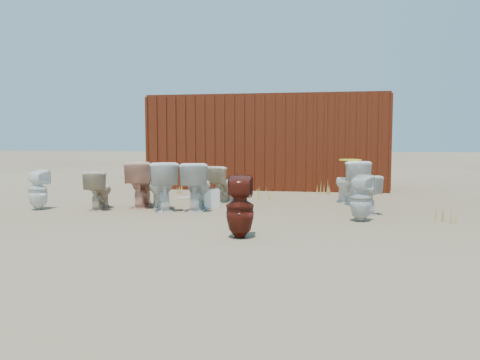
% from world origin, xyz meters
% --- Properties ---
extents(ground, '(100.00, 100.00, 0.00)m').
position_xyz_m(ground, '(0.00, 0.00, 0.00)').
color(ground, brown).
rests_on(ground, ground).
extents(shipping_container, '(6.00, 2.40, 2.40)m').
position_xyz_m(shipping_container, '(0.00, 5.20, 1.20)').
color(shipping_container, '#49140C').
rests_on(shipping_container, ground).
extents(toilet_front_a, '(0.83, 0.97, 0.86)m').
position_xyz_m(toilet_front_a, '(-1.42, 0.54, 0.43)').
color(toilet_front_a, white).
rests_on(toilet_front_a, ground).
extents(toilet_front_pink, '(0.63, 0.91, 0.86)m').
position_xyz_m(toilet_front_pink, '(-1.92, 0.85, 0.43)').
color(toilet_front_pink, '#E59E84').
rests_on(toilet_front_pink, ground).
extents(toilet_front_c, '(0.54, 0.87, 0.85)m').
position_xyz_m(toilet_front_c, '(-0.79, 0.67, 0.42)').
color(toilet_front_c, silver).
rests_on(toilet_front_c, ground).
extents(toilet_front_maroon, '(0.40, 0.41, 0.79)m').
position_xyz_m(toilet_front_maroon, '(0.38, -1.65, 0.39)').
color(toilet_front_maroon, '#52170E').
rests_on(toilet_front_maroon, ground).
extents(toilet_front_e, '(0.53, 0.72, 0.66)m').
position_xyz_m(toilet_front_e, '(2.14, 0.74, 0.33)').
color(toilet_front_e, silver).
rests_on(toilet_front_e, ground).
extents(toilet_back_a, '(0.37, 0.37, 0.72)m').
position_xyz_m(toilet_back_a, '(-3.60, 0.17, 0.36)').
color(toilet_back_a, white).
rests_on(toilet_back_a, ground).
extents(toilet_back_beige_left, '(0.50, 0.74, 0.69)m').
position_xyz_m(toilet_back_beige_left, '(-2.55, 0.43, 0.35)').
color(toilet_back_beige_left, '#C0AA8C').
rests_on(toilet_back_beige_left, ground).
extents(toilet_back_beige_right, '(0.65, 0.82, 0.73)m').
position_xyz_m(toilet_back_beige_right, '(-0.54, 1.85, 0.37)').
color(toilet_back_beige_right, beige).
rests_on(toilet_back_beige_right, ground).
extents(toilet_back_yellowlid, '(0.78, 0.95, 0.85)m').
position_xyz_m(toilet_back_yellowlid, '(1.96, 1.94, 0.43)').
color(toilet_back_yellowlid, white).
rests_on(toilet_back_yellowlid, ground).
extents(toilet_back_e, '(0.44, 0.45, 0.71)m').
position_xyz_m(toilet_back_e, '(2.00, -0.12, 0.36)').
color(toilet_back_e, silver).
rests_on(toilet_back_e, ground).
extents(yellow_lid, '(0.43, 0.54, 0.02)m').
position_xyz_m(yellow_lid, '(1.96, 1.94, 0.86)').
color(yellow_lid, yellow).
rests_on(yellow_lid, toilet_back_yellowlid).
extents(loose_tank, '(0.52, 0.46, 0.35)m').
position_xyz_m(loose_tank, '(-0.70, 0.87, 0.17)').
color(loose_tank, white).
rests_on(loose_tank, ground).
extents(loose_lid_near, '(0.53, 0.60, 0.02)m').
position_xyz_m(loose_lid_near, '(-1.47, 2.24, 0.01)').
color(loose_lid_near, tan).
rests_on(loose_lid_near, ground).
extents(loose_lid_far, '(0.56, 0.59, 0.02)m').
position_xyz_m(loose_lid_far, '(-1.36, 3.36, 0.01)').
color(loose_lid_far, '#BBAF87').
rests_on(loose_lid_far, ground).
extents(weed_clump_a, '(0.36, 0.36, 0.27)m').
position_xyz_m(weed_clump_a, '(-1.94, 2.97, 0.14)').
color(weed_clump_a, '#AC9544').
rests_on(weed_clump_a, ground).
extents(weed_clump_b, '(0.32, 0.32, 0.24)m').
position_xyz_m(weed_clump_b, '(0.22, 2.35, 0.12)').
color(weed_clump_b, '#AC9544').
rests_on(weed_clump_b, ground).
extents(weed_clump_c, '(0.36, 0.36, 0.32)m').
position_xyz_m(weed_clump_c, '(2.10, 2.43, 0.16)').
color(weed_clump_c, '#AC9544').
rests_on(weed_clump_c, ground).
extents(weed_clump_d, '(0.30, 0.30, 0.28)m').
position_xyz_m(weed_clump_d, '(-0.53, 3.20, 0.14)').
color(weed_clump_d, '#AC9544').
rests_on(weed_clump_d, ground).
extents(weed_clump_e, '(0.34, 0.34, 0.32)m').
position_xyz_m(weed_clump_e, '(1.46, 3.50, 0.16)').
color(weed_clump_e, '#AC9544').
rests_on(weed_clump_e, ground).
extents(weed_clump_f, '(0.28, 0.28, 0.25)m').
position_xyz_m(weed_clump_f, '(3.29, 0.02, 0.12)').
color(weed_clump_f, '#AC9544').
rests_on(weed_clump_f, ground).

